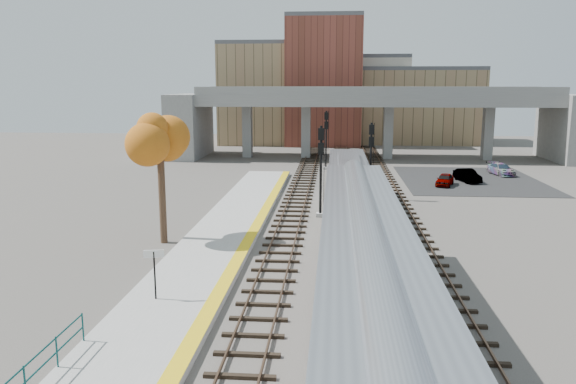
% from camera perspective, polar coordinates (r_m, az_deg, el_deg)
% --- Properties ---
extents(ground, '(160.00, 160.00, 0.00)m').
position_cam_1_polar(ground, '(32.48, 4.76, -6.77)').
color(ground, '#47423D').
rests_on(ground, ground).
extents(platform, '(4.50, 60.00, 0.35)m').
position_cam_1_polar(platform, '(33.20, -7.92, -6.12)').
color(platform, '#9E9E99').
rests_on(platform, ground).
extents(yellow_strip, '(0.70, 60.00, 0.01)m').
position_cam_1_polar(yellow_strip, '(32.79, -4.67, -5.94)').
color(yellow_strip, yellow).
rests_on(yellow_strip, platform).
extents(tracks, '(10.70, 95.00, 0.25)m').
position_cam_1_polar(tracks, '(44.54, 5.98, -1.81)').
color(tracks, black).
rests_on(tracks, ground).
extents(overpass, '(54.00, 12.00, 9.50)m').
position_cam_1_polar(overpass, '(76.22, 8.62, 7.76)').
color(overpass, slate).
rests_on(overpass, ground).
extents(buildings_far, '(43.00, 21.00, 20.60)m').
position_cam_1_polar(buildings_far, '(97.55, 5.65, 9.71)').
color(buildings_far, '#8F7953').
rests_on(buildings_far, ground).
extents(parking_lot, '(14.00, 18.00, 0.04)m').
position_cam_1_polar(parking_lot, '(61.40, 17.98, 1.17)').
color(parking_lot, black).
rests_on(parking_lot, ground).
extents(locomotive, '(3.02, 19.05, 4.10)m').
position_cam_1_polar(locomotive, '(42.97, 6.16, 0.71)').
color(locomotive, '#A8AAB2').
rests_on(locomotive, ground).
extents(coach, '(3.03, 25.00, 5.00)m').
position_cam_1_polar(coach, '(20.93, 7.60, -8.85)').
color(coach, '#A8AAB2').
rests_on(coach, ground).
extents(signal_mast_near, '(0.60, 0.64, 6.84)m').
position_cam_1_polar(signal_mast_near, '(41.67, 3.34, 1.94)').
color(signal_mast_near, '#9E9E99').
rests_on(signal_mast_near, ground).
extents(signal_mast_mid, '(0.60, 0.64, 6.62)m').
position_cam_1_polar(signal_mast_mid, '(48.66, 8.39, 2.96)').
color(signal_mast_mid, '#9E9E99').
rests_on(signal_mast_mid, ground).
extents(signal_mast_far, '(0.60, 0.64, 6.81)m').
position_cam_1_polar(signal_mast_far, '(65.52, 3.88, 5.19)').
color(signal_mast_far, '#9E9E99').
rests_on(signal_mast_far, ground).
extents(station_sign, '(0.89, 0.22, 2.27)m').
position_cam_1_polar(station_sign, '(25.81, -13.43, -7.14)').
color(station_sign, black).
rests_on(station_sign, platform).
extents(tree, '(3.60, 3.60, 8.70)m').
position_cam_1_polar(tree, '(35.23, -12.90, 5.12)').
color(tree, '#382619').
rests_on(tree, ground).
extents(car_a, '(2.50, 3.77, 1.19)m').
position_cam_1_polar(car_a, '(57.07, 15.65, 1.22)').
color(car_a, '#99999E').
rests_on(car_a, parking_lot).
extents(car_b, '(2.29, 4.17, 1.30)m').
position_cam_1_polar(car_b, '(59.91, 17.76, 1.61)').
color(car_b, '#99999E').
rests_on(car_b, parking_lot).
extents(car_c, '(2.57, 4.56, 1.25)m').
position_cam_1_polar(car_c, '(65.79, 20.84, 2.18)').
color(car_c, '#99999E').
rests_on(car_c, parking_lot).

